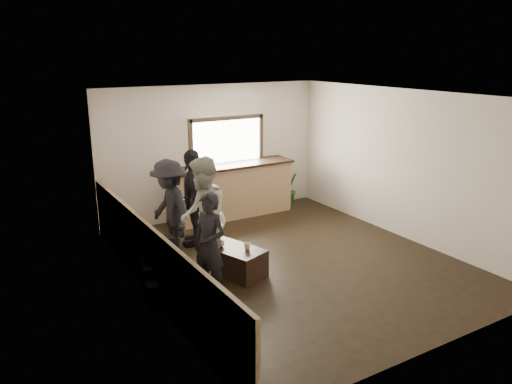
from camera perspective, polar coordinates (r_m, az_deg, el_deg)
ground at (r=8.60m, az=4.23°, el=-7.91°), size 5.00×6.00×0.01m
room_shell at (r=7.73m, az=-0.03°, el=0.93°), size 5.01×6.01×2.80m
bar_counter at (r=10.71m, az=-2.66°, el=0.57°), size 2.70×0.68×2.13m
sofa at (r=7.91m, az=-10.50°, el=-8.10°), size 1.15×2.07×0.57m
coffee_table at (r=8.07m, az=-2.49°, el=-7.84°), size 0.84×1.11×0.44m
cup_a at (r=8.04m, az=-4.04°, el=-5.93°), size 0.15×0.15×0.09m
cup_b at (r=7.91m, az=-1.02°, el=-6.21°), size 0.15×0.15×0.10m
potted_plant at (r=11.46m, az=3.82°, el=0.34°), size 0.53×0.47×0.80m
person_a at (r=7.27m, az=-5.34°, el=-5.99°), size 0.55×0.66×1.53m
person_b at (r=7.88m, az=-6.07°, el=-2.83°), size 1.05×1.14×1.90m
person_c at (r=8.56m, az=-9.81°, el=-2.02°), size 0.68×1.14×1.73m
person_d at (r=9.12m, az=-7.16°, el=-0.63°), size 0.92×1.12×1.78m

